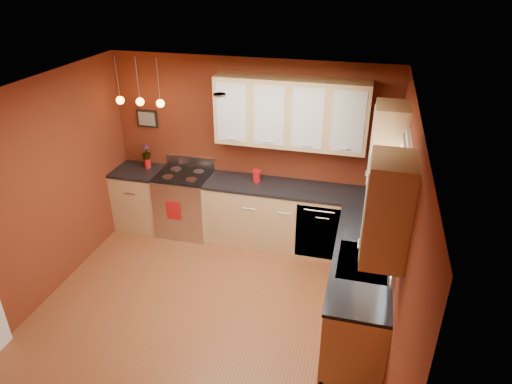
% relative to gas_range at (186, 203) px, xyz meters
% --- Properties ---
extents(floor, '(4.20, 4.20, 0.00)m').
position_rel_gas_range_xyz_m(floor, '(0.92, -1.80, -0.48)').
color(floor, brown).
rests_on(floor, ground).
extents(ceiling, '(4.00, 4.20, 0.02)m').
position_rel_gas_range_xyz_m(ceiling, '(0.92, -1.80, 2.12)').
color(ceiling, silver).
rests_on(ceiling, wall_back).
extents(wall_back, '(4.00, 0.02, 2.60)m').
position_rel_gas_range_xyz_m(wall_back, '(0.92, 0.30, 0.82)').
color(wall_back, maroon).
rests_on(wall_back, floor).
extents(wall_left, '(0.02, 4.20, 2.60)m').
position_rel_gas_range_xyz_m(wall_left, '(-1.08, -1.80, 0.82)').
color(wall_left, maroon).
rests_on(wall_left, floor).
extents(wall_right, '(0.02, 4.20, 2.60)m').
position_rel_gas_range_xyz_m(wall_right, '(2.92, -1.80, 0.82)').
color(wall_right, maroon).
rests_on(wall_right, floor).
extents(base_cabinets_back_left, '(0.70, 0.60, 0.90)m').
position_rel_gas_range_xyz_m(base_cabinets_back_left, '(-0.73, -0.00, -0.03)').
color(base_cabinets_back_left, tan).
rests_on(base_cabinets_back_left, floor).
extents(base_cabinets_back_right, '(2.54, 0.60, 0.90)m').
position_rel_gas_range_xyz_m(base_cabinets_back_right, '(1.65, -0.00, -0.03)').
color(base_cabinets_back_right, tan).
rests_on(base_cabinets_back_right, floor).
extents(base_cabinets_right, '(0.60, 2.10, 0.90)m').
position_rel_gas_range_xyz_m(base_cabinets_right, '(2.62, -1.35, -0.03)').
color(base_cabinets_right, tan).
rests_on(base_cabinets_right, floor).
extents(counter_back_left, '(0.70, 0.62, 0.04)m').
position_rel_gas_range_xyz_m(counter_back_left, '(-0.73, -0.00, 0.44)').
color(counter_back_left, black).
rests_on(counter_back_left, base_cabinets_back_left).
extents(counter_back_right, '(2.54, 0.62, 0.04)m').
position_rel_gas_range_xyz_m(counter_back_right, '(1.65, -0.00, 0.44)').
color(counter_back_right, black).
rests_on(counter_back_right, base_cabinets_back_right).
extents(counter_right, '(0.62, 2.10, 0.04)m').
position_rel_gas_range_xyz_m(counter_right, '(2.62, -1.35, 0.44)').
color(counter_right, black).
rests_on(counter_right, base_cabinets_right).
extents(gas_range, '(0.76, 0.64, 1.11)m').
position_rel_gas_range_xyz_m(gas_range, '(0.00, 0.00, 0.00)').
color(gas_range, '#B9B8BD').
rests_on(gas_range, floor).
extents(dishwasher_front, '(0.60, 0.02, 0.80)m').
position_rel_gas_range_xyz_m(dishwasher_front, '(2.02, -0.29, -0.03)').
color(dishwasher_front, '#B9B8BD').
rests_on(dishwasher_front, base_cabinets_back_right).
extents(sink, '(0.50, 0.70, 0.33)m').
position_rel_gas_range_xyz_m(sink, '(2.62, -1.50, 0.43)').
color(sink, gray).
rests_on(sink, counter_right).
extents(window, '(0.06, 1.02, 1.22)m').
position_rel_gas_range_xyz_m(window, '(2.89, -1.50, 1.21)').
color(window, white).
rests_on(window, wall_right).
extents(upper_cabinets_back, '(2.00, 0.35, 0.90)m').
position_rel_gas_range_xyz_m(upper_cabinets_back, '(1.52, 0.12, 1.47)').
color(upper_cabinets_back, tan).
rests_on(upper_cabinets_back, wall_back).
extents(upper_cabinets_right, '(0.35, 1.95, 0.90)m').
position_rel_gas_range_xyz_m(upper_cabinets_right, '(2.75, -1.48, 1.47)').
color(upper_cabinets_right, tan).
rests_on(upper_cabinets_right, wall_right).
extents(wall_picture, '(0.32, 0.03, 0.26)m').
position_rel_gas_range_xyz_m(wall_picture, '(-0.63, 0.28, 1.17)').
color(wall_picture, black).
rests_on(wall_picture, wall_back).
extents(pendant_lights, '(0.71, 0.11, 0.66)m').
position_rel_gas_range_xyz_m(pendant_lights, '(-0.53, -0.05, 1.53)').
color(pendant_lights, gray).
rests_on(pendant_lights, ceiling).
extents(red_canister, '(0.12, 0.12, 0.18)m').
position_rel_gas_range_xyz_m(red_canister, '(1.08, 0.05, 0.55)').
color(red_canister, '#B11314').
rests_on(red_canister, counter_back_right).
extents(red_vase, '(0.10, 0.10, 0.15)m').
position_rel_gas_range_xyz_m(red_vase, '(-0.62, 0.11, 0.54)').
color(red_vase, '#B11314').
rests_on(red_vase, counter_back_left).
extents(flowers, '(0.13, 0.13, 0.24)m').
position_rel_gas_range_xyz_m(flowers, '(-0.62, 0.11, 0.71)').
color(flowers, '#B11314').
rests_on(flowers, red_vase).
extents(coffee_maker, '(0.21, 0.20, 0.25)m').
position_rel_gas_range_xyz_m(coffee_maker, '(2.71, 0.12, 0.57)').
color(coffee_maker, black).
rests_on(coffee_maker, counter_back_right).
extents(soap_pump, '(0.12, 0.12, 0.22)m').
position_rel_gas_range_xyz_m(soap_pump, '(2.87, -1.56, 0.57)').
color(soap_pump, silver).
rests_on(soap_pump, counter_right).
extents(dish_towel, '(0.21, 0.01, 0.29)m').
position_rel_gas_range_xyz_m(dish_towel, '(-0.05, -0.33, 0.04)').
color(dish_towel, '#B11314').
rests_on(dish_towel, gas_range).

